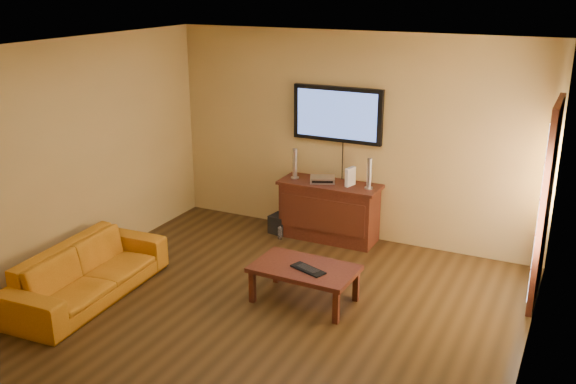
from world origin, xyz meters
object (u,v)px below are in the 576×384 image
Objects in this scene: game_console at (350,177)px; media_console at (329,211)px; sofa at (87,264)px; subwoofer at (280,224)px; speaker_left at (295,165)px; av_receiver at (322,179)px; television at (337,114)px; coffee_table at (305,271)px; bottle at (280,233)px; keyboard at (308,269)px; speaker_right at (369,175)px.

media_console is at bearing -161.81° from game_console.
sofa is 2.78m from subwoofer.
av_receiver is at bearing 0.74° from speaker_left.
television is at bearing -34.10° from sofa.
media_console is 3.32× the size of speaker_left.
coffee_table reaches higher than bottle.
sofa is 6.11× the size of av_receiver.
television is 3.58m from sofa.
speaker_left reaches higher than game_console.
av_receiver is 1.95m from keyboard.
speaker_left is 2.19× the size of bottle.
game_console is 1.22m from bottle.
speaker_left is (-0.50, -0.21, -0.68)m from television.
coffee_table is at bearing 138.00° from keyboard.
coffee_table is 1.78m from bottle.
keyboard is at bearing -42.00° from coffee_table.
av_receiver is at bearing -34.41° from sofa.
media_console is 5.30× the size of subwoofer.
av_receiver is 1.74× the size of bottle.
media_console reaches higher than bottle.
television is 1.69m from subwoofer.
bottle is at bearing -55.83° from subwoofer.
speaker_right is at bearing -20.92° from television.
game_console is (0.78, 0.02, -0.06)m from speaker_left.
coffee_table is 4.42× the size of subwoofer.
television is at bearing 40.64° from av_receiver.
media_console is 0.43m from av_receiver.
game_console is 1.32× the size of bottle.
keyboard is at bearing -94.00° from av_receiver.
game_console is 1.90m from keyboard.
game_console is at bearing -39.90° from sofa.
media_console is 0.58m from game_console.
subwoofer is at bearing 167.57° from av_receiver.
av_receiver is 0.76× the size of keyboard.
speaker_right is 0.26m from game_console.
game_console is at bearing 1.29° from speaker_left.
game_console is (0.28, -0.20, -0.75)m from television.
bottle is at bearing -168.88° from av_receiver.
av_receiver is at bearing -116.65° from television.
television is 0.62× the size of sofa.
media_console is at bearing 17.28° from subwoofer.
bottle is at bearing -163.81° from speaker_right.
av_receiver is at bearing 108.71° from keyboard.
bottle is (-0.47, -0.31, -0.73)m from av_receiver.
speaker_right is at bearing 0.65° from speaker_left.
game_console reaches higher than bottle.
television is 6.60× the size of bottle.
game_console is at bearing 3.59° from media_console.
media_console is at bearing -90.00° from television.
television is at bearing 90.00° from media_console.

